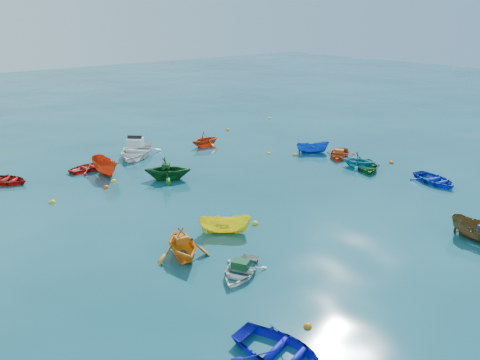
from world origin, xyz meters
TOP-DOWN VIEW (x-y plane):
  - ground at (0.00, 0.00)m, footprint 160.00×160.00m
  - dinghy_blue_sw at (-9.31, -8.57)m, footprint 3.21×3.94m
  - dinghy_white_near at (-7.03, -3.63)m, footprint 3.37×3.07m
  - sampan_brown_mid at (4.31, -8.88)m, footprint 1.23×3.20m
  - dinghy_blue_se at (10.51, -2.91)m, footprint 3.10×3.75m
  - dinghy_orange_w at (-8.15, -0.71)m, footprint 3.23×3.51m
  - sampan_yellow_mid at (-5.04, 0.04)m, footprint 2.75×2.56m
  - dinghy_green_e at (9.37, 1.78)m, footprint 3.85×3.84m
  - dinghy_cyan_se at (9.26, 2.48)m, footprint 2.83×3.01m
  - dinghy_red_nw at (-6.57, 14.60)m, footprint 3.04×2.41m
  - sampan_orange_n at (-5.94, 12.83)m, footprint 1.52×3.48m
  - dinghy_green_n at (-3.07, 9.10)m, footprint 4.14×4.06m
  - dinghy_red_ne at (10.24, 5.07)m, footprint 3.88×3.58m
  - sampan_blue_far at (9.44, 7.19)m, footprint 2.72×2.36m
  - dinghy_red_far at (-11.96, 15.34)m, footprint 3.70×3.83m
  - dinghy_orange_far at (3.77, 14.32)m, footprint 2.77×2.40m
  - motorboat_white at (-2.19, 15.51)m, footprint 5.79×5.81m
  - tarp_green_a at (-6.94, -3.58)m, footprint 0.84×0.91m
  - tarp_orange_a at (-8.13, -0.67)m, footprint 0.69×0.59m
  - tarp_green_b at (-3.15, 9.16)m, footprint 0.81×0.84m
  - tarp_orange_b at (10.16, 5.01)m, footprint 0.77×0.82m
  - buoy_or_a at (-7.40, -8.04)m, footprint 0.31×0.31m
  - buoy_ye_a at (-3.13, -0.16)m, footprint 0.37×0.37m
  - buoy_or_b at (12.02, 1.47)m, footprint 0.38×0.38m
  - buoy_ye_b at (-10.69, 9.90)m, footprint 0.38×0.38m
  - buoy_or_c at (-7.10, 10.21)m, footprint 0.38×0.38m
  - buoy_ye_c at (6.45, 9.20)m, footprint 0.29×0.29m
  - buoy_or_d at (7.74, 7.57)m, footprint 0.38×0.38m
  - buoy_ye_d at (-6.20, 11.05)m, footprint 0.36×0.36m
  - buoy_or_e at (8.72, 17.59)m, footprint 0.37×0.37m
  - buoy_ye_e at (15.43, 18.86)m, footprint 0.35×0.35m

SIDE VIEW (x-z plane):
  - ground at x=0.00m, z-range 0.00..0.00m
  - dinghy_blue_sw at x=-9.31m, z-range -0.36..0.36m
  - dinghy_white_near at x=-7.03m, z-range -0.29..0.29m
  - sampan_brown_mid at x=4.31m, z-range -0.62..0.62m
  - dinghy_blue_se at x=10.51m, z-range -0.34..0.34m
  - dinghy_orange_w at x=-8.15m, z-range -0.78..0.78m
  - sampan_yellow_mid at x=-5.04m, z-range -0.53..0.53m
  - dinghy_green_e at x=9.37m, z-range -0.33..0.33m
  - dinghy_cyan_se at x=9.26m, z-range -0.63..0.63m
  - dinghy_red_nw at x=-6.57m, z-range -0.28..0.28m
  - sampan_orange_n at x=-5.94m, z-range -0.66..0.66m
  - dinghy_green_n at x=-3.07m, z-range -0.83..0.83m
  - dinghy_red_ne at x=10.24m, z-range -0.33..0.33m
  - sampan_blue_far at x=9.44m, z-range -0.51..0.51m
  - dinghy_red_far at x=-11.96m, z-range -0.32..0.32m
  - dinghy_orange_far at x=3.77m, z-range -0.71..0.71m
  - motorboat_white at x=-2.19m, z-range -0.80..0.80m
  - buoy_or_a at x=-7.40m, z-range -0.16..0.16m
  - buoy_ye_a at x=-3.13m, z-range -0.19..0.19m
  - buoy_or_b at x=12.02m, z-range -0.19..0.19m
  - buoy_ye_b at x=-10.69m, z-range -0.19..0.19m
  - buoy_or_c at x=-7.10m, z-range -0.19..0.19m
  - buoy_ye_c at x=6.45m, z-range -0.15..0.15m
  - buoy_or_d at x=7.74m, z-range -0.19..0.19m
  - buoy_ye_d at x=-6.20m, z-range -0.18..0.18m
  - buoy_or_e at x=8.72m, z-range -0.19..0.19m
  - buoy_ye_e at x=15.43m, z-range -0.17..0.17m
  - tarp_green_a at x=-6.94m, z-range 0.29..0.64m
  - tarp_orange_b at x=10.16m, z-range 0.33..0.65m
  - tarp_orange_a at x=-8.13m, z-range 0.78..1.06m
  - tarp_green_b at x=-3.15m, z-range 0.83..1.15m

